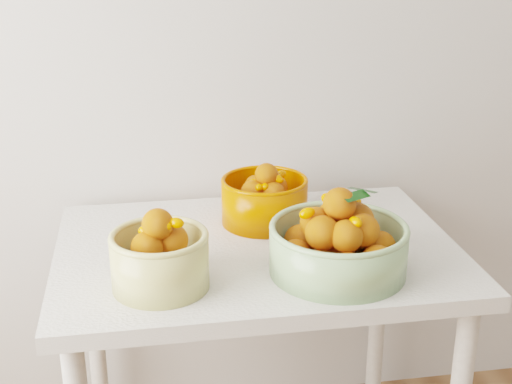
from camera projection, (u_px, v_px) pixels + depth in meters
table at (257, 280)px, 1.82m from camera, size 1.00×0.70×0.75m
bowl_cream at (160, 258)px, 1.56m from camera, size 0.26×0.26×0.19m
bowl_green at (339, 244)px, 1.63m from camera, size 0.38×0.38×0.21m
bowl_orange at (265, 199)px, 1.91m from camera, size 0.28×0.28×0.17m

